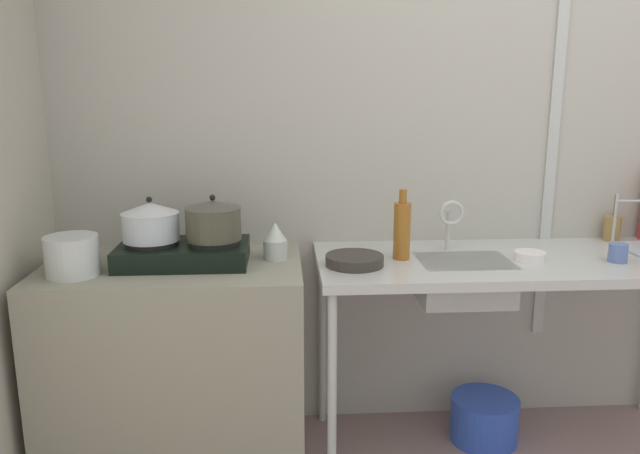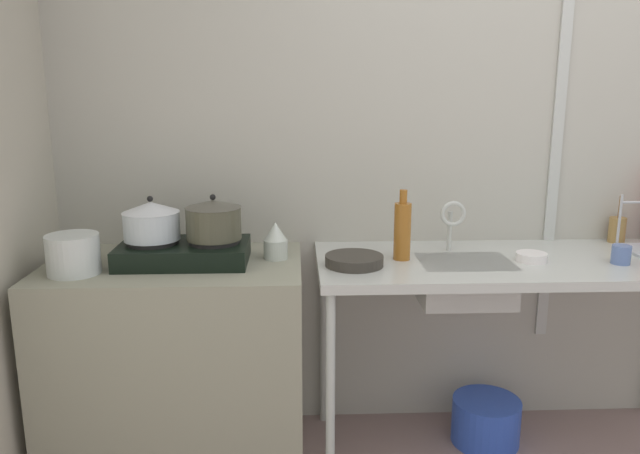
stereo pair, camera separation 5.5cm
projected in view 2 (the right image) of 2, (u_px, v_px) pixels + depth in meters
wall_back at (545, 132)px, 2.82m from camera, size 5.27×0.10×2.79m
wall_metal_strip at (560, 101)px, 2.74m from camera, size 0.05×0.01×2.23m
counter_concrete at (179, 363)px, 2.61m from camera, size 1.05×0.64×0.89m
counter_sink at (519, 273)px, 2.58m from camera, size 1.71×0.64×0.89m
stove at (184, 252)px, 2.50m from camera, size 0.52×0.32×0.10m
pot_on_left_burner at (151, 221)px, 2.47m from camera, size 0.23×0.23×0.18m
pot_on_right_burner at (214, 219)px, 2.47m from camera, size 0.23×0.23×0.18m
pot_beside_stove at (73, 254)px, 2.34m from camera, size 0.20×0.20×0.15m
percolator at (276, 241)px, 2.55m from camera, size 0.10×0.10×0.16m
sink_basin at (464, 281)px, 2.54m from camera, size 0.38×0.29×0.17m
faucet at (452, 218)px, 2.63m from camera, size 0.11×0.07×0.23m
frying_pan at (354, 260)px, 2.46m from camera, size 0.24×0.24×0.04m
cup_by_rack at (621, 255)px, 2.49m from camera, size 0.08×0.08×0.08m
small_bowl_on_drainboard at (531, 257)px, 2.52m from camera, size 0.13×0.13×0.04m
bottle_by_sink at (402, 230)px, 2.53m from camera, size 0.07×0.07×0.30m
utensil_jar at (617, 229)px, 2.83m from camera, size 0.08×0.08×0.22m
bucket_on_floor at (486, 421)px, 2.80m from camera, size 0.31×0.31×0.21m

